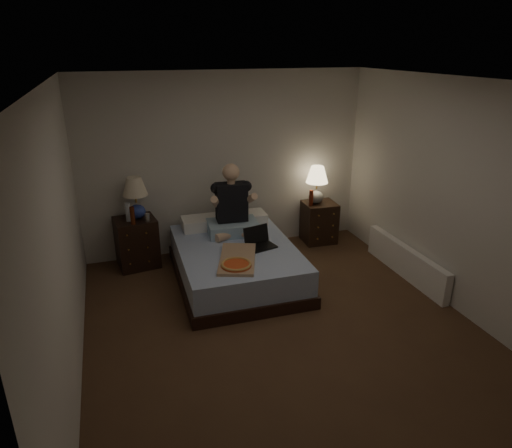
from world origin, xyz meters
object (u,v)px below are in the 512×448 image
object	(u,v)px
nightstand_left	(137,242)
lamp_right	(317,185)
beer_bottle_left	(132,216)
bed	(236,263)
pizza_box	(236,265)
beer_bottle_right	(311,198)
nightstand_right	(319,222)
lamp_left	(136,198)
radiator	(406,262)
laptop	(261,238)
soda_can	(147,217)
water_bottle	(128,212)
person	(232,200)

from	to	relation	value
nightstand_left	lamp_right	size ratio (longest dim) A/B	1.20
beer_bottle_left	bed	bearing A→B (deg)	-28.27
bed	pizza_box	xyz separation A→B (m)	(-0.16, -0.59, 0.27)
beer_bottle_right	beer_bottle_left	bearing A→B (deg)	-177.28
nightstand_right	pizza_box	distance (m)	2.20
lamp_left	radiator	bearing A→B (deg)	-23.63
nightstand_right	laptop	bearing A→B (deg)	-139.97
laptop	nightstand_left	bearing A→B (deg)	132.81
lamp_left	beer_bottle_left	world-z (taller)	lamp_left
nightstand_left	nightstand_right	distance (m)	2.68
bed	pizza_box	distance (m)	0.67
nightstand_right	pizza_box	bearing A→B (deg)	-137.56
soda_can	water_bottle	bearing A→B (deg)	161.76
person	laptop	xyz separation A→B (m)	(0.21, -0.55, -0.35)
soda_can	radiator	distance (m)	3.38
bed	radiator	size ratio (longest dim) A/B	1.17
beer_bottle_left	laptop	world-z (taller)	beer_bottle_left
nightstand_left	water_bottle	size ratio (longest dim) A/B	2.68
lamp_left	lamp_right	distance (m)	2.57
nightstand_right	soda_can	bearing A→B (deg)	-174.46
person	nightstand_right	bearing A→B (deg)	19.21
lamp_right	nightstand_left	bearing A→B (deg)	-179.98
bed	lamp_right	xyz separation A→B (m)	(1.46, 0.82, 0.66)
bed	water_bottle	bearing A→B (deg)	149.10
laptop	radiator	size ratio (longest dim) A/B	0.21
pizza_box	person	bearing A→B (deg)	96.43
nightstand_right	laptop	xyz separation A→B (m)	(-1.24, -0.94, 0.28)
laptop	radiator	xyz separation A→B (m)	(1.81, -0.44, -0.39)
radiator	nightstand_right	bearing A→B (deg)	112.48
soda_can	pizza_box	size ratio (longest dim) A/B	0.13
beer_bottle_right	lamp_left	bearing A→B (deg)	178.31
beer_bottle_left	pizza_box	world-z (taller)	beer_bottle_left
lamp_left	person	xyz separation A→B (m)	(1.18, -0.41, -0.02)
water_bottle	beer_bottle_left	xyz separation A→B (m)	(0.04, -0.13, -0.01)
bed	beer_bottle_left	xyz separation A→B (m)	(-1.17, 0.63, 0.55)
lamp_right	laptop	world-z (taller)	lamp_right
bed	pizza_box	size ratio (longest dim) A/B	2.46
laptop	lamp_right	bearing A→B (deg)	25.16
nightstand_left	beer_bottle_left	world-z (taller)	beer_bottle_left
bed	soda_can	xyz separation A→B (m)	(-0.99, 0.69, 0.49)
soda_can	laptop	size ratio (longest dim) A/B	0.29
bed	nightstand_right	bearing A→B (deg)	28.99
radiator	lamp_left	bearing A→B (deg)	156.37
nightstand_right	beer_bottle_right	distance (m)	0.46
nightstand_right	beer_bottle_right	bearing A→B (deg)	-160.26
person	water_bottle	bearing A→B (deg)	169.36
bed	lamp_right	size ratio (longest dim) A/B	3.34
bed	beer_bottle_left	bearing A→B (deg)	152.93
beer_bottle_right	radiator	bearing A→B (deg)	-60.67
lamp_right	laptop	size ratio (longest dim) A/B	1.65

